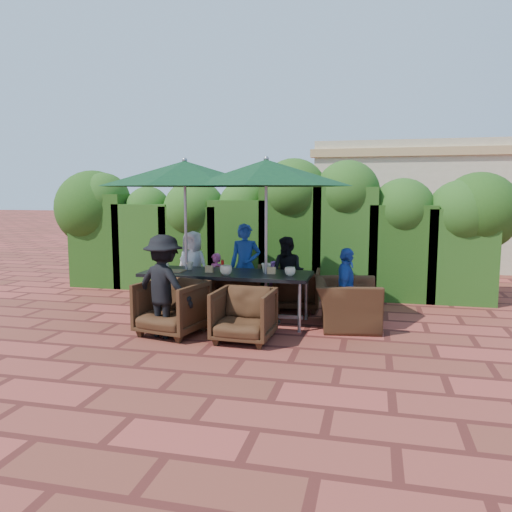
% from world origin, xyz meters
% --- Properties ---
extents(ground, '(80.00, 80.00, 0.00)m').
position_xyz_m(ground, '(0.00, 0.00, 0.00)').
color(ground, maroon).
rests_on(ground, ground).
extents(dining_table, '(2.53, 0.90, 0.75)m').
position_xyz_m(dining_table, '(-0.13, -0.03, 0.68)').
color(dining_table, black).
rests_on(dining_table, ground).
extents(umbrella_left, '(2.59, 2.59, 2.46)m').
position_xyz_m(umbrella_left, '(-0.79, -0.00, 2.21)').
color(umbrella_left, gray).
rests_on(umbrella_left, ground).
extents(umbrella_right, '(2.48, 2.48, 2.46)m').
position_xyz_m(umbrella_right, '(0.47, -0.03, 2.21)').
color(umbrella_right, gray).
rests_on(umbrella_right, ground).
extents(chair_far_left, '(0.86, 0.82, 0.74)m').
position_xyz_m(chair_far_left, '(-0.96, 0.81, 0.37)').
color(chair_far_left, black).
rests_on(chair_far_left, ground).
extents(chair_far_mid, '(0.90, 0.87, 0.79)m').
position_xyz_m(chair_far_mid, '(-0.20, 0.84, 0.40)').
color(chair_far_mid, black).
rests_on(chair_far_mid, ground).
extents(chair_far_right, '(0.78, 0.74, 0.75)m').
position_xyz_m(chair_far_right, '(0.79, 0.97, 0.38)').
color(chair_far_right, black).
rests_on(chair_far_right, ground).
extents(chair_near_left, '(0.94, 0.90, 0.82)m').
position_xyz_m(chair_near_left, '(-0.66, -0.89, 0.41)').
color(chair_near_left, black).
rests_on(chair_near_left, ground).
extents(chair_near_right, '(0.77, 0.73, 0.77)m').
position_xyz_m(chair_near_right, '(0.38, -0.97, 0.38)').
color(chair_near_right, black).
rests_on(chair_near_right, ground).
extents(chair_end_right, '(0.81, 1.12, 0.91)m').
position_xyz_m(chair_end_right, '(1.65, 0.05, 0.45)').
color(chair_end_right, black).
rests_on(chair_end_right, ground).
extents(adult_far_left, '(0.70, 0.51, 1.27)m').
position_xyz_m(adult_far_left, '(-1.06, 1.00, 0.64)').
color(adult_far_left, silver).
rests_on(adult_far_left, ground).
extents(adult_far_mid, '(0.59, 0.51, 1.42)m').
position_xyz_m(adult_far_mid, '(-0.09, 0.91, 0.71)').
color(adult_far_mid, '#1C419A').
rests_on(adult_far_mid, ground).
extents(adult_far_right, '(0.65, 0.49, 1.21)m').
position_xyz_m(adult_far_right, '(0.62, 1.01, 0.60)').
color(adult_far_right, black).
rests_on(adult_far_right, ground).
extents(adult_near_left, '(0.97, 0.65, 1.38)m').
position_xyz_m(adult_near_left, '(-0.72, -1.00, 0.69)').
color(adult_near_left, black).
rests_on(adult_near_left, ground).
extents(adult_end_right, '(0.35, 0.69, 1.17)m').
position_xyz_m(adult_end_right, '(1.64, -0.11, 0.59)').
color(adult_end_right, '#1C419A').
rests_on(adult_end_right, ground).
extents(child_left, '(0.40, 0.37, 0.90)m').
position_xyz_m(child_left, '(-0.62, 0.95, 0.45)').
color(child_left, '#F255A2').
rests_on(child_left, ground).
extents(child_right, '(0.30, 0.26, 0.79)m').
position_xyz_m(child_right, '(0.37, 1.07, 0.39)').
color(child_right, '#9D4FAB').
rests_on(child_right, ground).
extents(pedestrian_a, '(1.64, 1.03, 1.66)m').
position_xyz_m(pedestrian_a, '(1.60, 4.09, 0.83)').
color(pedestrian_a, '#288E26').
rests_on(pedestrian_a, ground).
extents(pedestrian_b, '(0.84, 0.55, 1.68)m').
position_xyz_m(pedestrian_b, '(2.56, 4.47, 0.84)').
color(pedestrian_b, '#F255A2').
rests_on(pedestrian_b, ground).
extents(pedestrian_c, '(1.20, 1.22, 1.83)m').
position_xyz_m(pedestrian_c, '(3.35, 4.27, 0.92)').
color(pedestrian_c, '#94949C').
rests_on(pedestrian_c, ground).
extents(cup_a, '(0.16, 0.16, 0.13)m').
position_xyz_m(cup_a, '(-1.09, -0.17, 0.81)').
color(cup_a, beige).
rests_on(cup_a, dining_table).
extents(cup_b, '(0.13, 0.13, 0.13)m').
position_xyz_m(cup_b, '(-0.76, 0.04, 0.81)').
color(cup_b, beige).
rests_on(cup_b, dining_table).
extents(cup_c, '(0.18, 0.18, 0.14)m').
position_xyz_m(cup_c, '(-0.07, -0.28, 0.82)').
color(cup_c, beige).
rests_on(cup_c, dining_table).
extents(cup_d, '(0.15, 0.15, 0.14)m').
position_xyz_m(cup_d, '(0.45, 0.07, 0.82)').
color(cup_d, beige).
rests_on(cup_d, dining_table).
extents(cup_e, '(0.16, 0.16, 0.13)m').
position_xyz_m(cup_e, '(0.85, -0.14, 0.81)').
color(cup_e, beige).
rests_on(cup_e, dining_table).
extents(ketchup_bottle, '(0.04, 0.04, 0.17)m').
position_xyz_m(ketchup_bottle, '(-0.21, 0.01, 0.83)').
color(ketchup_bottle, '#B20C0A').
rests_on(ketchup_bottle, dining_table).
extents(sauce_bottle, '(0.04, 0.04, 0.17)m').
position_xyz_m(sauce_bottle, '(-0.23, 0.08, 0.83)').
color(sauce_bottle, '#4C230C').
rests_on(sauce_bottle, dining_table).
extents(serving_tray, '(0.35, 0.25, 0.02)m').
position_xyz_m(serving_tray, '(-0.94, -0.15, 0.76)').
color(serving_tray, olive).
rests_on(serving_tray, dining_table).
extents(number_block_left, '(0.12, 0.06, 0.10)m').
position_xyz_m(number_block_left, '(-0.38, -0.10, 0.80)').
color(number_block_left, tan).
rests_on(number_block_left, dining_table).
extents(number_block_right, '(0.12, 0.06, 0.10)m').
position_xyz_m(number_block_right, '(0.56, -0.03, 0.80)').
color(number_block_right, tan).
rests_on(number_block_right, dining_table).
extents(hedge_wall, '(9.10, 1.60, 2.58)m').
position_xyz_m(hedge_wall, '(-0.03, 2.32, 1.33)').
color(hedge_wall, '#183C10').
rests_on(hedge_wall, ground).
extents(building, '(6.20, 3.08, 3.20)m').
position_xyz_m(building, '(3.50, 6.99, 1.61)').
color(building, beige).
rests_on(building, ground).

